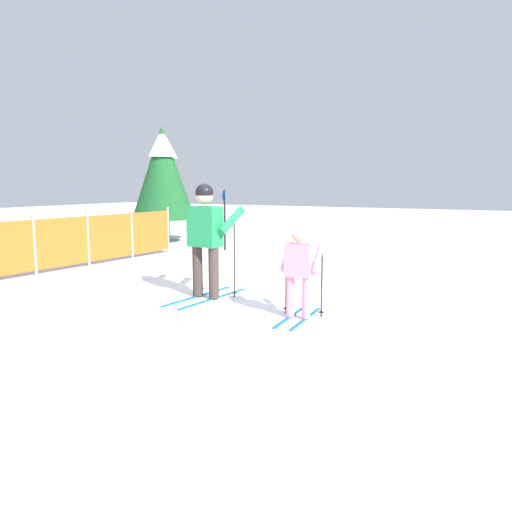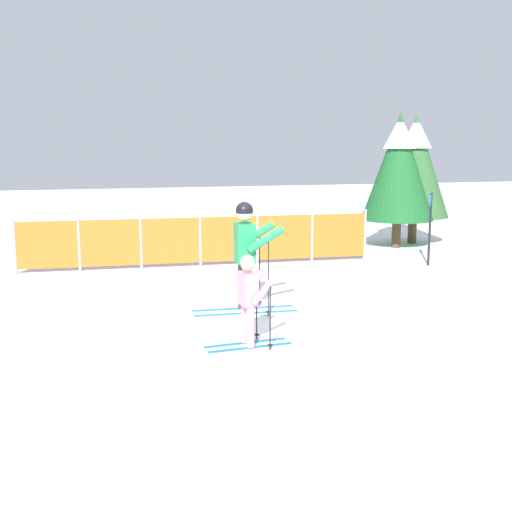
{
  "view_description": "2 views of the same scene",
  "coord_description": "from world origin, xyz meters",
  "px_view_note": "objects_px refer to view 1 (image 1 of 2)",
  "views": [
    {
      "loc": [
        -6.47,
        -3.96,
        1.73
      ],
      "look_at": [
        -0.45,
        -0.68,
        0.74
      ],
      "focal_mm": 35.0,
      "sensor_mm": 36.0,
      "label": 1
    },
    {
      "loc": [
        -2.79,
        -9.23,
        2.61
      ],
      "look_at": [
        -0.25,
        -0.23,
        0.98
      ],
      "focal_mm": 45.0,
      "sensor_mm": 36.0,
      "label": 2
    }
  ],
  "objects_px": {
    "skier_adult": "(206,230)",
    "trail_marker": "(225,213)",
    "conifer_far": "(165,172)",
    "skier_child": "(299,264)",
    "conifer_near": "(162,172)",
    "safety_fence": "(34,245)"
  },
  "relations": [
    {
      "from": "safety_fence",
      "to": "conifer_far",
      "type": "height_order",
      "value": "conifer_far"
    },
    {
      "from": "skier_adult",
      "to": "conifer_far",
      "type": "bearing_deg",
      "value": 46.97
    },
    {
      "from": "skier_adult",
      "to": "conifer_near",
      "type": "relative_size",
      "value": 0.51
    },
    {
      "from": "skier_adult",
      "to": "safety_fence",
      "type": "height_order",
      "value": "skier_adult"
    },
    {
      "from": "skier_child",
      "to": "conifer_near",
      "type": "distance_m",
      "value": 9.06
    },
    {
      "from": "conifer_far",
      "to": "skier_adult",
      "type": "bearing_deg",
      "value": -137.06
    },
    {
      "from": "skier_adult",
      "to": "trail_marker",
      "type": "height_order",
      "value": "skier_adult"
    },
    {
      "from": "safety_fence",
      "to": "skier_child",
      "type": "bearing_deg",
      "value": -94.52
    },
    {
      "from": "conifer_far",
      "to": "trail_marker",
      "type": "height_order",
      "value": "conifer_far"
    },
    {
      "from": "skier_adult",
      "to": "trail_marker",
      "type": "relative_size",
      "value": 1.1
    },
    {
      "from": "conifer_near",
      "to": "skier_child",
      "type": "bearing_deg",
      "value": -130.04
    },
    {
      "from": "skier_child",
      "to": "trail_marker",
      "type": "xyz_separation_m",
      "value": [
        5.26,
        4.43,
        0.26
      ]
    },
    {
      "from": "skier_adult",
      "to": "skier_child",
      "type": "relative_size",
      "value": 1.43
    },
    {
      "from": "conifer_far",
      "to": "conifer_near",
      "type": "height_order",
      "value": "conifer_far"
    },
    {
      "from": "trail_marker",
      "to": "safety_fence",
      "type": "bearing_deg",
      "value": 165.51
    },
    {
      "from": "skier_adult",
      "to": "conifer_far",
      "type": "relative_size",
      "value": 0.51
    },
    {
      "from": "skier_child",
      "to": "conifer_near",
      "type": "height_order",
      "value": "conifer_near"
    },
    {
      "from": "skier_child",
      "to": "skier_adult",
      "type": "bearing_deg",
      "value": 71.55
    },
    {
      "from": "conifer_far",
      "to": "skier_child",
      "type": "bearing_deg",
      "value": -131.42
    },
    {
      "from": "conifer_near",
      "to": "trail_marker",
      "type": "distance_m",
      "value": 2.72
    },
    {
      "from": "skier_child",
      "to": "safety_fence",
      "type": "relative_size",
      "value": 0.16
    },
    {
      "from": "skier_child",
      "to": "trail_marker",
      "type": "height_order",
      "value": "trail_marker"
    }
  ]
}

